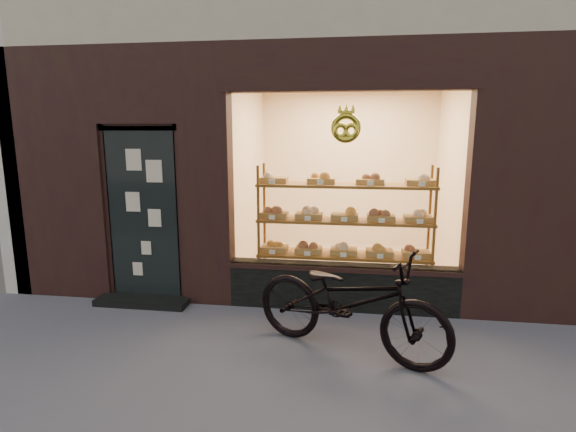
# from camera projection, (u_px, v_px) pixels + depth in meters

# --- Properties ---
(ground) EXTENTS (90.00, 90.00, 0.00)m
(ground) POSITION_uv_depth(u_px,v_px,m) (276.00, 412.00, 3.45)
(ground) COLOR #4A4951
(display_shelf) EXTENTS (2.20, 0.45, 1.70)m
(display_shelf) POSITION_uv_depth(u_px,v_px,m) (344.00, 231.00, 5.70)
(display_shelf) COLOR brown
(display_shelf) RESTS_ON ground
(bicycle) EXTENTS (2.09, 1.40, 1.04)m
(bicycle) POSITION_uv_depth(u_px,v_px,m) (349.00, 301.00, 4.28)
(bicycle) COLOR black
(bicycle) RESTS_ON ground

